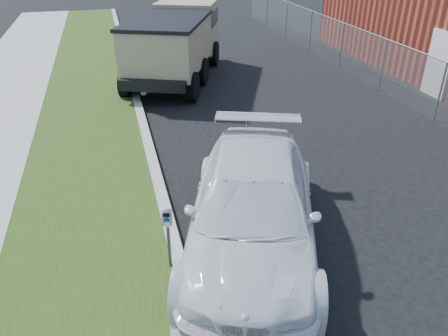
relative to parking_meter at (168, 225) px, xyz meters
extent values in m
plane|color=black|center=(2.75, 0.55, -0.97)|extent=(120.00, 120.00, 0.00)
cube|color=gray|center=(0.15, 2.55, -0.89)|extent=(0.25, 50.00, 0.15)
cube|color=#1E3B10|center=(-1.45, 2.55, -0.90)|extent=(3.00, 50.00, 0.13)
plane|color=slate|center=(8.75, 7.55, -0.07)|extent=(0.00, 30.00, 30.00)
cylinder|color=gray|center=(8.75, 7.55, 0.83)|extent=(0.04, 30.00, 0.04)
cylinder|color=gray|center=(8.75, 4.55, -0.07)|extent=(0.06, 0.06, 1.80)
cylinder|color=gray|center=(8.75, 7.55, -0.07)|extent=(0.06, 0.06, 1.80)
cylinder|color=gray|center=(8.75, 10.55, -0.07)|extent=(0.06, 0.06, 1.80)
cylinder|color=gray|center=(8.75, 13.55, -0.07)|extent=(0.06, 0.06, 1.80)
cylinder|color=gray|center=(8.75, 16.55, -0.07)|extent=(0.06, 0.06, 1.80)
cylinder|color=gray|center=(8.75, 19.55, -0.07)|extent=(0.06, 0.06, 1.80)
cylinder|color=gray|center=(8.75, 22.55, -0.07)|extent=(0.06, 0.06, 1.80)
cube|color=silver|center=(10.20, 6.55, 0.13)|extent=(0.08, 1.10, 2.20)
cylinder|color=#3F4247|center=(0.00, 0.00, -0.43)|extent=(0.07, 0.07, 0.86)
cube|color=gray|center=(0.00, 0.00, 0.15)|extent=(0.17, 0.14, 0.26)
ellipsoid|color=gray|center=(0.00, 0.00, 0.28)|extent=(0.18, 0.14, 0.10)
cube|color=black|center=(-0.01, -0.05, 0.24)|extent=(0.10, 0.03, 0.07)
cube|color=navy|center=(-0.01, -0.05, 0.14)|extent=(0.09, 0.03, 0.06)
cylinder|color=silver|center=(-0.01, -0.05, 0.05)|extent=(0.09, 0.03, 0.09)
cube|color=#3F4247|center=(-0.01, -0.05, 0.17)|extent=(0.03, 0.01, 0.04)
imported|color=silver|center=(1.57, 0.43, -0.17)|extent=(4.01, 5.94, 1.60)
cube|color=black|center=(1.84, 10.69, -0.25)|extent=(4.48, 6.70, 0.35)
cube|color=#8C7C5A|center=(2.73, 12.79, 0.57)|extent=(2.84, 2.55, 1.98)
cube|color=black|center=(2.73, 12.79, 0.97)|extent=(2.88, 2.58, 0.60)
cube|color=#8C7C5A|center=(1.54, 9.96, 0.57)|extent=(3.82, 4.76, 1.59)
cube|color=black|center=(1.54, 9.96, 1.39)|extent=(3.95, 4.89, 0.12)
cube|color=black|center=(3.10, 13.66, -0.32)|extent=(2.25, 1.06, 0.30)
cylinder|color=black|center=(1.64, 13.15, -0.47)|extent=(0.68, 1.04, 0.99)
cylinder|color=black|center=(3.74, 12.26, -0.47)|extent=(0.68, 1.04, 0.99)
cylinder|color=black|center=(0.60, 10.68, -0.47)|extent=(0.68, 1.04, 0.99)
cylinder|color=black|center=(2.70, 9.79, -0.47)|extent=(0.68, 1.04, 0.99)
cylinder|color=black|center=(-0.09, 9.04, -0.47)|extent=(0.68, 1.04, 0.99)
cylinder|color=black|center=(2.01, 8.15, -0.47)|extent=(0.68, 1.04, 0.99)
camera|label=1|loc=(-0.58, -5.73, 4.19)|focal=35.00mm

